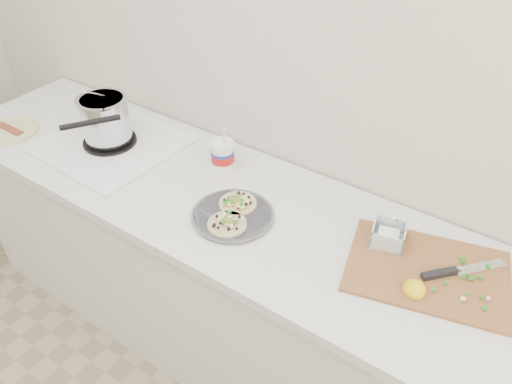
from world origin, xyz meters
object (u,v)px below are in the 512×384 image
Objects in this scene: bacon_plate at (10,131)px; cutboard at (425,265)px; stove at (107,128)px; taco_plate at (233,213)px; tub at (223,152)px.

cutboard is at bearing 7.38° from bacon_plate.
taco_plate is at bearing -4.33° from stove.
tub is at bearing 19.18° from bacon_plate.
stove is at bearing 173.38° from taco_plate.
taco_plate is 0.53× the size of cutboard.
stove reaches higher than taco_plate.
tub reaches higher than taco_plate.
stove is at bearing -162.97° from tub.
cutboard reaches higher than bacon_plate.
tub is 0.86m from cutboard.
stove is 2.39× the size of bacon_plate.
taco_plate is 1.23× the size of bacon_plate.
tub is at bearing 159.42° from cutboard.
stove reaches higher than cutboard.
taco_plate reaches higher than bacon_plate.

